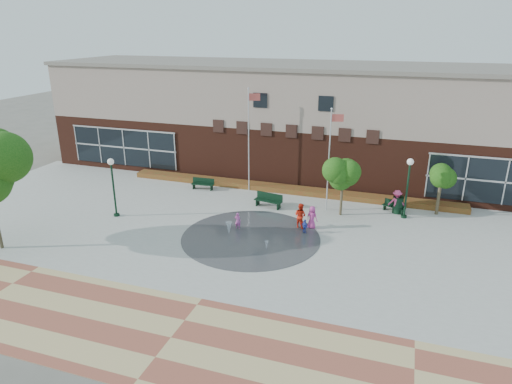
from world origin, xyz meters
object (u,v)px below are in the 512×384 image
(flagpole_left, at_px, (249,135))
(child_splash, at_px, (238,221))
(flagpole_right, at_px, (330,155))
(bench_left, at_px, (203,186))
(trash_can, at_px, (398,205))

(flagpole_left, xyz_separation_m, child_splash, (1.70, -7.07, -3.85))
(flagpole_right, xyz_separation_m, bench_left, (-10.00, 1.21, -3.69))
(flagpole_left, height_order, bench_left, flagpole_left)
(flagpole_left, distance_m, child_splash, 8.23)
(trash_can, bearing_deg, flagpole_right, -167.47)
(flagpole_right, relative_size, child_splash, 6.45)
(flagpole_left, xyz_separation_m, trash_can, (11.13, -1.15, -3.79))
(flagpole_right, xyz_separation_m, child_splash, (-4.76, -4.88, -3.43))
(flagpole_right, distance_m, child_splash, 7.63)
(bench_left, xyz_separation_m, child_splash, (5.24, -6.10, 0.26))
(flagpole_right, relative_size, bench_left, 3.95)
(flagpole_right, bearing_deg, bench_left, 158.69)
(flagpole_right, height_order, bench_left, flagpole_right)
(flagpole_left, bearing_deg, flagpole_right, -36.84)
(child_splash, bearing_deg, trash_can, -143.10)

